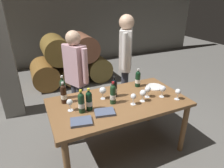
{
  "coord_description": "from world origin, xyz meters",
  "views": [
    {
      "loc": [
        -0.95,
        -1.88,
        1.96
      ],
      "look_at": [
        0.0,
        0.2,
        0.91
      ],
      "focal_mm": 31.03,
      "sensor_mm": 36.0,
      "label": 1
    }
  ],
  "objects_px": {
    "wine_bottle_1": "(138,79)",
    "wine_glass_1": "(163,89)",
    "dining_table": "(119,107)",
    "wine_glass_4": "(103,91)",
    "wine_glass_2": "(148,90)",
    "wine_glass_0": "(178,92)",
    "sommelier_presenting": "(126,58)",
    "wine_bottle_2": "(64,94)",
    "serving_plate": "(155,87)",
    "wine_glass_6": "(133,97)",
    "taster_seated_left": "(76,74)",
    "wine_bottle_0": "(89,101)",
    "wine_bottle_5": "(113,94)",
    "wine_bottle_3": "(81,103)",
    "tasting_notebook": "(105,112)",
    "wine_bottle_6": "(114,88)",
    "wine_bottle_4": "(63,89)",
    "wine_glass_3": "(70,103)",
    "wine_glass_5": "(143,93)",
    "leather_ledger": "(81,122)"
  },
  "relations": [
    {
      "from": "taster_seated_left",
      "to": "wine_bottle_0",
      "type": "bearing_deg",
      "value": -94.24
    },
    {
      "from": "tasting_notebook",
      "to": "leather_ledger",
      "type": "relative_size",
      "value": 1.0
    },
    {
      "from": "wine_glass_3",
      "to": "leather_ledger",
      "type": "height_order",
      "value": "wine_glass_3"
    },
    {
      "from": "wine_bottle_6",
      "to": "leather_ledger",
      "type": "bearing_deg",
      "value": -145.75
    },
    {
      "from": "wine_glass_2",
      "to": "dining_table",
      "type": "bearing_deg",
      "value": 170.81
    },
    {
      "from": "wine_bottle_2",
      "to": "wine_bottle_0",
      "type": "bearing_deg",
      "value": -50.96
    },
    {
      "from": "wine_bottle_3",
      "to": "wine_glass_0",
      "type": "relative_size",
      "value": 1.93
    },
    {
      "from": "wine_bottle_2",
      "to": "wine_glass_4",
      "type": "height_order",
      "value": "wine_bottle_2"
    },
    {
      "from": "wine_glass_2",
      "to": "leather_ledger",
      "type": "xyz_separation_m",
      "value": [
        -0.94,
        -0.19,
        -0.09
      ]
    },
    {
      "from": "wine_bottle_2",
      "to": "wine_glass_6",
      "type": "height_order",
      "value": "wine_bottle_2"
    },
    {
      "from": "wine_bottle_5",
      "to": "wine_glass_3",
      "type": "relative_size",
      "value": 1.97
    },
    {
      "from": "wine_bottle_3",
      "to": "wine_bottle_6",
      "type": "xyz_separation_m",
      "value": [
        0.49,
        0.18,
        0.0
      ]
    },
    {
      "from": "wine_bottle_0",
      "to": "wine_bottle_6",
      "type": "distance_m",
      "value": 0.43
    },
    {
      "from": "wine_bottle_4",
      "to": "wine_glass_5",
      "type": "distance_m",
      "value": 1.0
    },
    {
      "from": "wine_glass_6",
      "to": "tasting_notebook",
      "type": "bearing_deg",
      "value": -174.09
    },
    {
      "from": "wine_glass_2",
      "to": "wine_glass_5",
      "type": "xyz_separation_m",
      "value": [
        -0.11,
        -0.07,
        0.0
      ]
    },
    {
      "from": "serving_plate",
      "to": "taster_seated_left",
      "type": "distance_m",
      "value": 1.15
    },
    {
      "from": "dining_table",
      "to": "sommelier_presenting",
      "type": "relative_size",
      "value": 0.99
    },
    {
      "from": "wine_glass_2",
      "to": "wine_glass_6",
      "type": "xyz_separation_m",
      "value": [
        -0.26,
        -0.08,
        -0.01
      ]
    },
    {
      "from": "wine_bottle_2",
      "to": "wine_glass_4",
      "type": "relative_size",
      "value": 1.71
    },
    {
      "from": "wine_bottle_1",
      "to": "wine_bottle_0",
      "type": "bearing_deg",
      "value": -159.35
    },
    {
      "from": "wine_bottle_5",
      "to": "serving_plate",
      "type": "xyz_separation_m",
      "value": [
        0.73,
        0.16,
        -0.12
      ]
    },
    {
      "from": "wine_bottle_4",
      "to": "wine_bottle_6",
      "type": "relative_size",
      "value": 1.08
    },
    {
      "from": "wine_bottle_6",
      "to": "wine_glass_6",
      "type": "bearing_deg",
      "value": -66.38
    },
    {
      "from": "wine_glass_2",
      "to": "wine_glass_0",
      "type": "bearing_deg",
      "value": -33.81
    },
    {
      "from": "wine_bottle_2",
      "to": "serving_plate",
      "type": "height_order",
      "value": "wine_bottle_2"
    },
    {
      "from": "wine_bottle_0",
      "to": "wine_bottle_2",
      "type": "distance_m",
      "value": 0.36
    },
    {
      "from": "wine_bottle_5",
      "to": "tasting_notebook",
      "type": "bearing_deg",
      "value": -137.08
    },
    {
      "from": "wine_bottle_1",
      "to": "wine_glass_1",
      "type": "xyz_separation_m",
      "value": [
        0.12,
        -0.41,
        -0.01
      ]
    },
    {
      "from": "wine_glass_0",
      "to": "wine_glass_5",
      "type": "relative_size",
      "value": 0.94
    },
    {
      "from": "dining_table",
      "to": "wine_glass_4",
      "type": "distance_m",
      "value": 0.29
    },
    {
      "from": "wine_bottle_3",
      "to": "leather_ledger",
      "type": "bearing_deg",
      "value": -108.61
    },
    {
      "from": "wine_bottle_0",
      "to": "tasting_notebook",
      "type": "distance_m",
      "value": 0.22
    },
    {
      "from": "wine_glass_6",
      "to": "leather_ledger",
      "type": "relative_size",
      "value": 0.65
    },
    {
      "from": "wine_bottle_4",
      "to": "wine_glass_6",
      "type": "relative_size",
      "value": 2.17
    },
    {
      "from": "wine_bottle_1",
      "to": "sommelier_presenting",
      "type": "xyz_separation_m",
      "value": [
        0.05,
        0.48,
        0.17
      ]
    },
    {
      "from": "dining_table",
      "to": "wine_bottle_1",
      "type": "relative_size",
      "value": 6.29
    },
    {
      "from": "serving_plate",
      "to": "taster_seated_left",
      "type": "xyz_separation_m",
      "value": [
        -0.99,
        0.58,
        0.16
      ]
    },
    {
      "from": "wine_glass_5",
      "to": "taster_seated_left",
      "type": "xyz_separation_m",
      "value": [
        -0.61,
        0.85,
        0.05
      ]
    },
    {
      "from": "wine_glass_0",
      "to": "wine_glass_2",
      "type": "height_order",
      "value": "wine_glass_2"
    },
    {
      "from": "wine_glass_1",
      "to": "wine_glass_5",
      "type": "relative_size",
      "value": 1.02
    },
    {
      "from": "wine_bottle_0",
      "to": "wine_glass_2",
      "type": "height_order",
      "value": "wine_bottle_0"
    },
    {
      "from": "dining_table",
      "to": "wine_glass_6",
      "type": "distance_m",
      "value": 0.27
    },
    {
      "from": "wine_bottle_4",
      "to": "sommelier_presenting",
      "type": "relative_size",
      "value": 0.18
    },
    {
      "from": "wine_bottle_6",
      "to": "tasting_notebook",
      "type": "bearing_deg",
      "value": -130.35
    },
    {
      "from": "wine_glass_4",
      "to": "sommelier_presenting",
      "type": "height_order",
      "value": "sommelier_presenting"
    },
    {
      "from": "wine_glass_2",
      "to": "tasting_notebook",
      "type": "relative_size",
      "value": 0.69
    },
    {
      "from": "serving_plate",
      "to": "wine_glass_3",
      "type": "bearing_deg",
      "value": -175.0
    },
    {
      "from": "wine_glass_2",
      "to": "taster_seated_left",
      "type": "xyz_separation_m",
      "value": [
        -0.72,
        0.78,
        0.05
      ]
    },
    {
      "from": "wine_bottle_4",
      "to": "wine_glass_3",
      "type": "distance_m",
      "value": 0.32
    }
  ]
}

